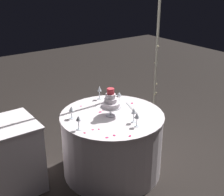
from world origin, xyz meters
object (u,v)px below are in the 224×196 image
wine_glass_2 (137,116)px  cake_knife (132,108)px  side_table (10,157)px  wine_glass_0 (71,110)px  decorative_arch (86,39)px  tiered_cake (111,102)px  wine_glass_5 (134,112)px  wine_glass_3 (99,89)px  wine_glass_6 (78,119)px  wine_glass_1 (107,95)px  wine_glass_4 (119,95)px  main_table (112,143)px

wine_glass_2 → cake_knife: (0.24, 0.37, -0.11)m
side_table → wine_glass_0: size_ratio=5.66×
decorative_arch → wine_glass_0: bearing=-140.4°
wine_glass_0 → cake_knife: bearing=-14.7°
tiered_cake → wine_glass_5: tiered_cake is taller
decorative_arch → wine_glass_5: 1.01m
wine_glass_3 → wine_glass_6: bearing=-138.4°
decorative_arch → wine_glass_6: decorative_arch is taller
wine_glass_1 → wine_glass_4: bearing=-26.0°
wine_glass_4 → wine_glass_2: bearing=-109.2°
decorative_arch → wine_glass_3: decorative_arch is taller
main_table → wine_glass_3: (0.14, 0.46, 0.48)m
decorative_arch → wine_glass_4: bearing=-55.4°
decorative_arch → wine_glass_2: (0.04, -0.88, -0.64)m
wine_glass_0 → cake_knife: wine_glass_0 is taller
decorative_arch → wine_glass_0: size_ratio=16.91×
main_table → wine_glass_4: 0.56m
wine_glass_2 → wine_glass_5: (0.04, 0.09, 0.01)m
decorative_arch → wine_glass_3: size_ratio=13.92×
decorative_arch → wine_glass_6: 0.99m
wine_glass_4 → wine_glass_5: 0.48m
wine_glass_2 → wine_glass_6: size_ratio=1.00×
wine_glass_2 → cake_knife: wine_glass_2 is taller
wine_glass_3 → wine_glass_5: size_ratio=1.05×
wine_glass_2 → wine_glass_3: (0.10, 0.83, 0.01)m
side_table → wine_glass_6: wine_glass_6 is taller
wine_glass_0 → cake_knife: 0.71m
wine_glass_5 → cake_knife: 0.36m
wine_glass_1 → wine_glass_6: (-0.57, -0.32, -0.01)m
tiered_cake → wine_glass_4: 0.32m
tiered_cake → wine_glass_6: tiered_cake is taller
cake_knife → wine_glass_4: bearing=105.4°
decorative_arch → wine_glass_5: decorative_arch is taller
wine_glass_1 → cake_knife: (0.18, -0.24, -0.12)m
side_table → wine_glass_1: (1.15, -0.13, 0.46)m
wine_glass_1 → wine_glass_3: bearing=80.2°
wine_glass_1 → wine_glass_4: wine_glass_1 is taller
tiered_cake → decorative_arch: bearing=87.1°
wine_glass_3 → wine_glass_2: bearing=-97.0°
tiered_cake → wine_glass_1: (0.13, 0.25, -0.04)m
side_table → tiered_cake: bearing=-20.4°
wine_glass_0 → wine_glass_4: 0.63m
tiered_cake → wine_glass_1: tiered_cake is taller
side_table → cake_knife: size_ratio=2.68×
wine_glass_2 → wine_glass_5: wine_glass_5 is taller
decorative_arch → side_table: bearing=-172.3°
decorative_arch → tiered_cake: bearing=-92.9°
main_table → cake_knife: 0.46m
main_table → wine_glass_6: 0.67m
wine_glass_2 → wine_glass_3: wine_glass_3 is taller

